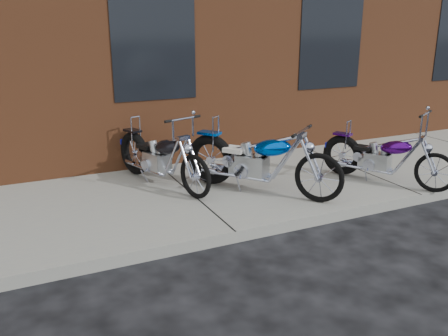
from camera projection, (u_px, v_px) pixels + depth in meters
name	position (u px, v px, depth m)	size (l,w,h in m)	color
ground	(236.00, 243.00, 5.67)	(120.00, 120.00, 0.00)	black
sidewalk	(190.00, 197.00, 6.95)	(22.00, 3.00, 0.15)	gray
chopper_purple	(383.00, 159.00, 7.29)	(1.06, 1.85, 1.15)	black
chopper_blue	(258.00, 163.00, 6.85)	(1.57, 2.00, 1.06)	black
chopper_third	(160.00, 159.00, 7.18)	(0.84, 2.13, 1.12)	black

